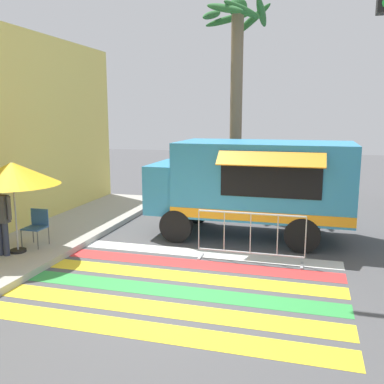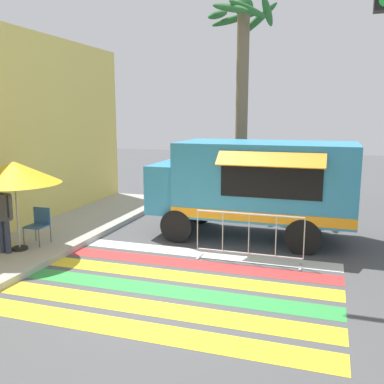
{
  "view_description": "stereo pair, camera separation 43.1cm",
  "coord_description": "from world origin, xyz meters",
  "px_view_note": "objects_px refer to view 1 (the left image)",
  "views": [
    {
      "loc": [
        2.39,
        -7.2,
        3.26
      ],
      "look_at": [
        -0.35,
        2.59,
        1.4
      ],
      "focal_mm": 40.0,
      "sensor_mm": 36.0,
      "label": 1
    },
    {
      "loc": [
        2.8,
        -7.08,
        3.26
      ],
      "look_at": [
        -0.35,
        2.59,
        1.4
      ],
      "focal_mm": 40.0,
      "sensor_mm": 36.0,
      "label": 2
    }
  ],
  "objects_px": {
    "vendor_person": "(1,216)",
    "palm_tree": "(236,73)",
    "food_truck": "(249,181)",
    "barricade_front": "(250,237)",
    "patio_umbrella": "(12,174)",
    "folding_chair": "(37,224)"
  },
  "relations": [
    {
      "from": "palm_tree",
      "to": "patio_umbrella",
      "type": "bearing_deg",
      "value": -121.02
    },
    {
      "from": "palm_tree",
      "to": "vendor_person",
      "type": "bearing_deg",
      "value": -120.85
    },
    {
      "from": "patio_umbrella",
      "to": "palm_tree",
      "type": "relative_size",
      "value": 0.3
    },
    {
      "from": "food_truck",
      "to": "barricade_front",
      "type": "relative_size",
      "value": 2.19
    },
    {
      "from": "patio_umbrella",
      "to": "folding_chair",
      "type": "relative_size",
      "value": 2.4
    },
    {
      "from": "vendor_person",
      "to": "palm_tree",
      "type": "xyz_separation_m",
      "value": [
        4.01,
        6.71,
        3.55
      ]
    },
    {
      "from": "food_truck",
      "to": "folding_chair",
      "type": "height_order",
      "value": "food_truck"
    },
    {
      "from": "folding_chair",
      "to": "vendor_person",
      "type": "xyz_separation_m",
      "value": [
        -0.25,
        -0.89,
        0.39
      ]
    },
    {
      "from": "palm_tree",
      "to": "food_truck",
      "type": "bearing_deg",
      "value": -73.69
    },
    {
      "from": "food_truck",
      "to": "palm_tree",
      "type": "xyz_separation_m",
      "value": [
        -0.94,
        3.21,
        3.09
      ]
    },
    {
      "from": "vendor_person",
      "to": "palm_tree",
      "type": "bearing_deg",
      "value": 68.28
    },
    {
      "from": "patio_umbrella",
      "to": "barricade_front",
      "type": "xyz_separation_m",
      "value": [
        5.15,
        1.2,
        -1.39
      ]
    },
    {
      "from": "barricade_front",
      "to": "palm_tree",
      "type": "bearing_deg",
      "value": 103.91
    },
    {
      "from": "vendor_person",
      "to": "barricade_front",
      "type": "bearing_deg",
      "value": 24.79
    },
    {
      "from": "barricade_front",
      "to": "folding_chair",
      "type": "bearing_deg",
      "value": -173.24
    },
    {
      "from": "food_truck",
      "to": "barricade_front",
      "type": "distance_m",
      "value": 2.25
    },
    {
      "from": "food_truck",
      "to": "barricade_front",
      "type": "height_order",
      "value": "food_truck"
    },
    {
      "from": "food_truck",
      "to": "vendor_person",
      "type": "xyz_separation_m",
      "value": [
        -4.95,
        -3.5,
        -0.45
      ]
    },
    {
      "from": "food_truck",
      "to": "patio_umbrella",
      "type": "height_order",
      "value": "food_truck"
    },
    {
      "from": "food_truck",
      "to": "vendor_person",
      "type": "height_order",
      "value": "food_truck"
    },
    {
      "from": "food_truck",
      "to": "palm_tree",
      "type": "distance_m",
      "value": 4.56
    },
    {
      "from": "food_truck",
      "to": "vendor_person",
      "type": "relative_size",
      "value": 3.25
    }
  ]
}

